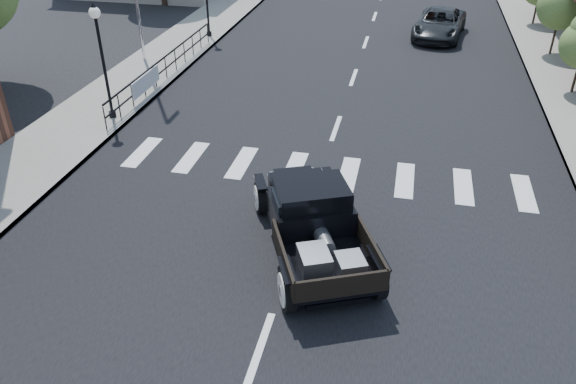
# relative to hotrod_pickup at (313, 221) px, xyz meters

# --- Properties ---
(ground) EXTENTS (120.00, 120.00, 0.00)m
(ground) POSITION_rel_hotrod_pickup_xyz_m (-0.43, -0.23, -0.85)
(ground) COLOR black
(ground) RESTS_ON ground
(road) EXTENTS (14.00, 80.00, 0.02)m
(road) POSITION_rel_hotrod_pickup_xyz_m (-0.43, 14.77, -0.84)
(road) COLOR black
(road) RESTS_ON ground
(road_markings) EXTENTS (12.00, 60.00, 0.06)m
(road_markings) POSITION_rel_hotrod_pickup_xyz_m (-0.43, 9.77, -0.85)
(road_markings) COLOR silver
(road_markings) RESTS_ON ground
(sidewalk_left) EXTENTS (3.00, 80.00, 0.15)m
(sidewalk_left) POSITION_rel_hotrod_pickup_xyz_m (-8.93, 14.77, -0.78)
(sidewalk_left) COLOR #99988B
(sidewalk_left) RESTS_ON ground
(sidewalk_right) EXTENTS (3.00, 80.00, 0.15)m
(sidewalk_right) POSITION_rel_hotrod_pickup_xyz_m (8.07, 14.77, -0.78)
(sidewalk_right) COLOR gray
(sidewalk_right) RESTS_ON ground
(railing) EXTENTS (0.08, 10.00, 1.00)m
(railing) POSITION_rel_hotrod_pickup_xyz_m (-7.73, 9.77, -0.20)
(railing) COLOR black
(railing) RESTS_ON sidewalk_left
(banner) EXTENTS (0.04, 2.20, 0.60)m
(banner) POSITION_rel_hotrod_pickup_xyz_m (-7.65, 7.77, -0.40)
(banner) COLOR silver
(banner) RESTS_ON sidewalk_left
(lamp_post_b) EXTENTS (0.36, 0.36, 3.82)m
(lamp_post_b) POSITION_rel_hotrod_pickup_xyz_m (-8.03, 5.77, 1.20)
(lamp_post_b) COLOR black
(lamp_post_b) RESTS_ON sidewalk_left
(small_tree_d) EXTENTS (2.02, 2.02, 3.36)m
(small_tree_d) POSITION_rel_hotrod_pickup_xyz_m (7.87, 16.40, 0.98)
(small_tree_d) COLOR #526E32
(small_tree_d) RESTS_ON sidewalk_right
(hotrod_pickup) EXTENTS (4.10, 5.44, 1.71)m
(hotrod_pickup) POSITION_rel_hotrod_pickup_xyz_m (0.00, 0.00, 0.00)
(hotrod_pickup) COLOR black
(hotrod_pickup) RESTS_ON ground
(second_car) EXTENTS (2.85, 4.98, 1.31)m
(second_car) POSITION_rel_hotrod_pickup_xyz_m (2.99, 18.44, -0.20)
(second_car) COLOR black
(second_car) RESTS_ON ground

